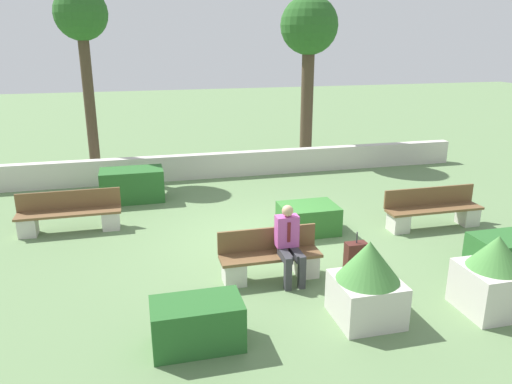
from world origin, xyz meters
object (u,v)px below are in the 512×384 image
person_seated_man (289,241)px  tree_leftmost (82,24)px  bench_front (270,261)px  suitcase (356,258)px  bench_right_side (70,216)px  planter_corner_right (493,275)px  bench_left_side (433,212)px  tree_center_left (309,33)px  planter_corner_left (367,281)px

person_seated_man → tree_leftmost: 9.13m
tree_leftmost → person_seated_man: bearing=-65.2°
bench_front → tree_leftmost: bearing=113.4°
tree_leftmost → suitcase: bearing=-58.5°
bench_right_side → suitcase: bearing=-44.7°
person_seated_man → suitcase: bearing=-3.8°
person_seated_man → planter_corner_right: person_seated_man is taller
bench_left_side → tree_center_left: (-0.62, 6.48, 3.73)m
planter_corner_left → tree_center_left: (2.44, 9.53, 3.45)m
tree_center_left → tree_leftmost: bearing=-176.3°
bench_front → bench_right_side: same height
planter_corner_left → suitcase: planter_corner_left is taller
planter_corner_left → suitcase: 1.49m
bench_right_side → suitcase: (5.03, -3.32, -0.04)m
bench_left_side → bench_right_side: same height
bench_right_side → person_seated_man: 5.03m
bench_right_side → suitcase: 6.03m
bench_left_side → planter_corner_right: size_ratio=1.77×
bench_right_side → planter_corner_right: bearing=-48.5°
bench_left_side → planter_corner_right: bearing=-105.4°
person_seated_man → planter_corner_left: 1.63m
person_seated_man → suitcase: size_ratio=1.67×
tree_center_left → planter_corner_right: bearing=-93.0°
suitcase → tree_center_left: bearing=76.4°
suitcase → tree_center_left: size_ratio=0.15×
bench_right_side → planter_corner_right: 8.15m
bench_left_side → tree_leftmost: (-7.31, 6.05, 3.95)m
bench_left_side → person_seated_man: 4.12m
planter_corner_left → planter_corner_right: planter_corner_left is taller
tree_leftmost → tree_center_left: size_ratio=1.02×
planter_corner_left → tree_leftmost: 10.68m
suitcase → tree_leftmost: tree_leftmost is taller
bench_left_side → suitcase: (-2.59, -1.67, -0.04)m
person_seated_man → tree_center_left: bearing=68.6°
planter_corner_right → suitcase: planter_corner_right is taller
planter_corner_right → suitcase: (-1.46, 1.61, -0.29)m
bench_front → bench_left_side: same height
planter_corner_right → tree_leftmost: bearing=123.5°
planter_corner_left → tree_center_left: bearing=75.6°
planter_corner_left → tree_leftmost: (-4.25, 9.09, 3.66)m
planter_corner_left → tree_leftmost: bearing=115.0°
bench_left_side → bench_right_side: 7.79m
bench_front → suitcase: size_ratio=2.21×
person_seated_man → planter_corner_right: 3.15m
planter_corner_left → tree_center_left: size_ratio=0.24×
bench_left_side → suitcase: size_ratio=2.74×
tree_leftmost → tree_center_left: tree_leftmost is taller
planter_corner_right → tree_center_left: 10.38m
bench_right_side → planter_corner_left: (4.55, -4.70, 0.28)m
planter_corner_left → bench_right_side: bearing=134.1°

